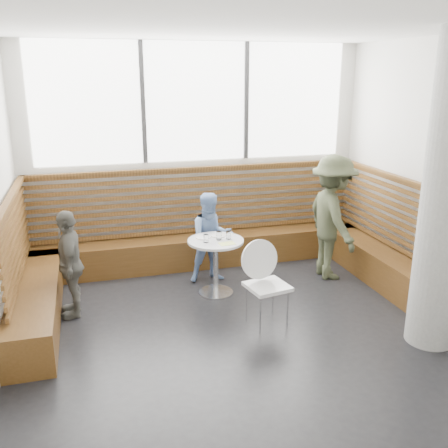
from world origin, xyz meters
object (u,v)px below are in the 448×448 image
object	(u,v)px
cafe_table	(216,255)
child_left	(70,264)
concrete_column	(447,197)
child_back	(211,238)
cafe_chair	(265,276)
adult_man	(332,217)

from	to	relation	value
cafe_table	child_left	distance (m)	1.79
concrete_column	child_back	world-z (taller)	concrete_column
concrete_column	cafe_chair	size ratio (longest dim) A/B	3.32
child_left	cafe_table	bearing A→B (deg)	94.11
adult_man	concrete_column	bearing A→B (deg)	-171.31
cafe_table	cafe_chair	distance (m)	0.97
child_back	cafe_chair	bearing A→B (deg)	-78.97
concrete_column	child_left	world-z (taller)	concrete_column
cafe_table	adult_man	xyz separation A→B (m)	(1.70, 0.13, 0.34)
concrete_column	cafe_table	bearing A→B (deg)	136.91
cafe_chair	adult_man	xyz separation A→B (m)	(1.36, 1.03, 0.30)
concrete_column	adult_man	world-z (taller)	concrete_column
cafe_table	child_back	size ratio (longest dim) A/B	0.59
concrete_column	adult_man	size ratio (longest dim) A/B	1.85
concrete_column	child_back	xyz separation A→B (m)	(-1.85, 2.22, -0.98)
cafe_chair	child_left	bearing A→B (deg)	148.88
cafe_chair	concrete_column	bearing A→B (deg)	-40.05
concrete_column	adult_man	xyz separation A→B (m)	(-0.21, 1.92, -0.73)
adult_man	child_back	size ratio (longest dim) A/B	1.39
cafe_table	adult_man	bearing A→B (deg)	4.40
child_back	concrete_column	bearing A→B (deg)	-51.37
cafe_table	cafe_chair	xyz separation A→B (m)	(0.34, -0.90, 0.04)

